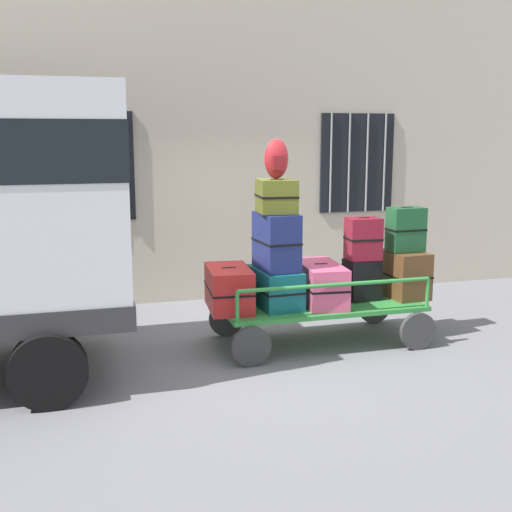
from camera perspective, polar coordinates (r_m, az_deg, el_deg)
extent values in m
plane|color=slate|center=(7.65, 0.61, -7.90)|extent=(40.00, 40.00, 0.00)
cube|color=#BCB29E|center=(9.64, -3.65, 11.03)|extent=(12.00, 0.30, 5.00)
cube|color=black|center=(9.26, -14.42, 7.64)|extent=(1.20, 0.04, 1.50)
cylinder|color=gray|center=(9.22, -17.23, 7.49)|extent=(0.03, 0.03, 1.50)
cylinder|color=gray|center=(9.22, -15.35, 7.58)|extent=(0.03, 0.03, 1.50)
cylinder|color=gray|center=(9.22, -13.47, 7.67)|extent=(0.03, 0.03, 1.50)
cylinder|color=gray|center=(9.24, -11.60, 7.75)|extent=(0.03, 0.03, 1.50)
cube|color=black|center=(10.20, 8.89, 8.10)|extent=(1.20, 0.04, 1.50)
cylinder|color=gray|center=(9.98, 6.61, 8.10)|extent=(0.03, 0.03, 1.50)
cylinder|color=gray|center=(10.10, 8.20, 8.09)|extent=(0.03, 0.03, 1.50)
cylinder|color=gray|center=(10.22, 9.75, 8.08)|extent=(0.03, 0.03, 1.50)
cylinder|color=gray|center=(10.36, 11.26, 8.06)|extent=(0.03, 0.03, 1.50)
cylinder|color=black|center=(6.18, -17.82, -9.58)|extent=(0.70, 0.22, 0.70)
cube|color=#2D8438|center=(7.67, 5.61, -4.29)|extent=(2.33, 1.07, 0.05)
cylinder|color=#383838|center=(7.68, 14.07, -6.44)|extent=(0.44, 0.06, 0.44)
cylinder|color=#383838|center=(8.62, 10.39, -4.42)|extent=(0.44, 0.06, 0.44)
cylinder|color=#383838|center=(6.93, -0.44, -7.99)|extent=(0.44, 0.06, 0.44)
cylinder|color=#383838|center=(7.96, -2.60, -5.52)|extent=(0.44, 0.06, 0.44)
cylinder|color=#2D8438|center=(7.68, 14.86, -3.12)|extent=(0.04, 0.04, 0.33)
cylinder|color=#2D8438|center=(8.52, 11.47, -1.63)|extent=(0.04, 0.04, 0.33)
cylinder|color=#2D8438|center=(6.83, -1.67, -4.49)|extent=(0.04, 0.04, 0.33)
cylinder|color=#2D8438|center=(7.76, -3.49, -2.65)|extent=(0.04, 0.04, 0.33)
cylinder|color=#2D8438|center=(7.14, 7.12, -2.53)|extent=(2.25, 0.04, 0.04)
cylinder|color=#2D8438|center=(8.04, 4.36, -0.99)|extent=(2.25, 0.04, 0.04)
cube|color=#B21E1E|center=(7.32, -2.41, -2.86)|extent=(0.53, 0.85, 0.48)
cube|color=black|center=(7.32, -2.41, -2.86)|extent=(0.54, 0.86, 0.02)
cube|color=black|center=(7.27, -2.42, -1.08)|extent=(0.16, 0.04, 0.02)
cube|color=#0F5960|center=(7.45, 1.70, -2.78)|extent=(0.48, 0.79, 0.43)
cube|color=black|center=(7.45, 1.70, -2.78)|extent=(0.49, 0.80, 0.02)
cube|color=black|center=(7.40, 1.71, -1.19)|extent=(0.15, 0.04, 0.02)
cube|color=navy|center=(7.31, 1.81, 1.30)|extent=(0.42, 0.62, 0.64)
cube|color=black|center=(7.31, 1.81, 1.30)|extent=(0.43, 0.63, 0.02)
cube|color=black|center=(7.26, 1.82, 3.75)|extent=(0.13, 0.04, 0.02)
cube|color=#4C5119|center=(7.25, 1.81, 5.31)|extent=(0.45, 0.50, 0.37)
cube|color=black|center=(7.25, 1.81, 5.31)|extent=(0.46, 0.51, 0.02)
cube|color=black|center=(7.24, 1.82, 6.73)|extent=(0.14, 0.04, 0.02)
cube|color=#CC4C72|center=(7.59, 5.70, -2.44)|extent=(0.52, 0.95, 0.47)
cube|color=black|center=(7.59, 5.70, -2.44)|extent=(0.53, 0.96, 0.02)
cube|color=black|center=(7.54, 5.73, -0.74)|extent=(0.16, 0.04, 0.02)
cube|color=black|center=(7.84, 9.29, -2.05)|extent=(0.40, 0.34, 0.49)
cube|color=black|center=(7.84, 9.29, -2.05)|extent=(0.41, 0.35, 0.02)
cube|color=black|center=(7.79, 9.35, -0.34)|extent=(0.14, 0.04, 0.02)
cube|color=maroon|center=(7.74, 9.42, 1.52)|extent=(0.40, 0.33, 0.49)
cube|color=black|center=(7.74, 9.42, 1.52)|extent=(0.41, 0.34, 0.02)
cube|color=black|center=(7.70, 9.48, 3.29)|extent=(0.14, 0.04, 0.02)
cube|color=brown|center=(8.04, 12.91, -1.57)|extent=(0.47, 0.63, 0.56)
cube|color=black|center=(8.04, 12.91, -1.57)|extent=(0.48, 0.64, 0.02)
cube|color=black|center=(7.99, 12.99, 0.36)|extent=(0.15, 0.04, 0.02)
cube|color=#194C28|center=(7.95, 13.07, 2.31)|extent=(0.42, 0.27, 0.53)
cube|color=black|center=(7.95, 13.07, 2.31)|extent=(0.43, 0.28, 0.02)
cube|color=black|center=(7.92, 13.14, 4.15)|extent=(0.15, 0.03, 0.02)
ellipsoid|color=maroon|center=(7.23, 1.80, 8.56)|extent=(0.27, 0.19, 0.44)
cube|color=maroon|center=(7.14, 2.03, 8.18)|extent=(0.14, 0.06, 0.15)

